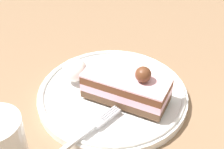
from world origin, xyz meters
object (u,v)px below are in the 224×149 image
Objects in this scene: whipped_cream_dollop at (74,70)px; fork at (91,129)px; cake_slice at (126,87)px; dessert_plate at (112,94)px.

whipped_cream_dollop reaches higher than fork.
cake_slice is 1.57× the size of fork.
cake_slice is 0.08m from fork.
dessert_plate is 5.89× the size of whipped_cream_dollop.
whipped_cream_dollop is (0.03, 0.06, 0.03)m from dessert_plate.
fork is at bearing -167.52° from whipped_cream_dollop.
fork is (-0.11, -0.02, -0.02)m from whipped_cream_dollop.
fork is (-0.06, 0.05, -0.02)m from cake_slice.
dessert_plate is 2.67× the size of fork.
cake_slice is at bearing -122.55° from whipped_cream_dollop.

